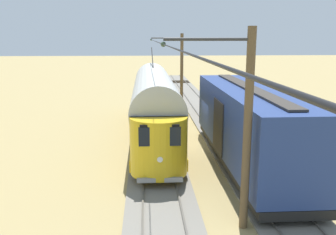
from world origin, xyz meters
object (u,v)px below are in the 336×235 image
at_px(coach_adjacent, 247,124).
at_px(catenary_pole_mid_near, 245,128).
at_px(vintage_streetcar, 154,103).
at_px(catenary_pole_foreground, 181,70).

distance_m(coach_adjacent, catenary_pole_mid_near, 6.53).
height_order(vintage_streetcar, coach_adjacent, vintage_streetcar).
relative_size(coach_adjacent, catenary_pole_foreground, 1.94).
bearing_deg(coach_adjacent, catenary_pole_mid_near, 73.18).
height_order(coach_adjacent, catenary_pole_mid_near, catenary_pole_mid_near).
distance_m(vintage_streetcar, catenary_pole_mid_near, 12.23).
height_order(vintage_streetcar, catenary_pole_foreground, catenary_pole_foreground).
bearing_deg(vintage_streetcar, coach_adjacent, 127.88).
height_order(catenary_pole_foreground, catenary_pole_mid_near, same).
distance_m(vintage_streetcar, catenary_pole_foreground, 10.06).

